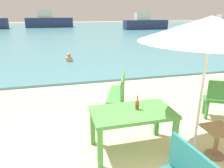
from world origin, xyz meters
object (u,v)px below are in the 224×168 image
object	(u,v)px
picnic_table_green	(132,117)
boat_cargo_ship	(145,23)
patio_umbrella	(211,29)
side_table_wood	(217,138)
bench_green_right	(119,91)
boat_tanker	(49,21)
beer_bottle_amber	(137,104)
swimmer_person	(69,58)

from	to	relation	value
picnic_table_green	boat_cargo_ship	size ratio (longest dim) A/B	0.22
patio_umbrella	picnic_table_green	bearing A→B (deg)	159.52
side_table_wood	boat_cargo_ship	world-z (taller)	boat_cargo_ship
picnic_table_green	patio_umbrella	world-z (taller)	patio_umbrella
bench_green_right	boat_tanker	distance (m)	32.87
boat_tanker	boat_cargo_ship	bearing A→B (deg)	-30.69
beer_bottle_amber	boat_tanker	world-z (taller)	boat_tanker
patio_umbrella	bench_green_right	bearing A→B (deg)	111.84
beer_bottle_amber	boat_tanker	xyz separation A→B (m)	(-2.14, 34.34, 0.18)
patio_umbrella	bench_green_right	size ratio (longest dim) A/B	1.84
side_table_wood	boat_tanker	size ratio (longest dim) A/B	0.07
side_table_wood	swimmer_person	size ratio (longest dim) A/B	1.32
swimmer_person	boat_cargo_ship	size ratio (longest dim) A/B	0.07
patio_umbrella	side_table_wood	distance (m)	1.80
side_table_wood	swimmer_person	xyz separation A→B (m)	(-1.94, 7.97, -0.11)
boat_cargo_ship	patio_umbrella	bearing A→B (deg)	-111.09
swimmer_person	bench_green_right	bearing A→B (deg)	-81.77
side_table_wood	picnic_table_green	bearing A→B (deg)	157.92
patio_umbrella	boat_tanker	bearing A→B (deg)	95.03
boat_cargo_ship	side_table_wood	bearing A→B (deg)	-110.40
picnic_table_green	boat_tanker	size ratio (longest dim) A/B	0.19
patio_umbrella	bench_green_right	world-z (taller)	patio_umbrella
beer_bottle_amber	patio_umbrella	xyz separation A→B (m)	(0.92, -0.42, 1.26)
picnic_table_green	side_table_wood	world-z (taller)	picnic_table_green
patio_umbrella	boat_tanker	distance (m)	34.91
beer_bottle_amber	swimmer_person	distance (m)	7.45
patio_umbrella	boat_cargo_ship	size ratio (longest dim) A/B	0.37
patio_umbrella	boat_tanker	xyz separation A→B (m)	(-3.06, 34.76, -1.08)
picnic_table_green	beer_bottle_amber	distance (m)	0.23
side_table_wood	patio_umbrella	bearing A→B (deg)	152.88
picnic_table_green	bench_green_right	bearing A→B (deg)	81.93
bench_green_right	boat_tanker	world-z (taller)	boat_tanker
picnic_table_green	patio_umbrella	bearing A→B (deg)	-20.48
side_table_wood	swimmer_person	distance (m)	8.20
swimmer_person	picnic_table_green	bearing A→B (deg)	-85.23
bench_green_right	boat_cargo_ship	bearing A→B (deg)	65.87
side_table_wood	boat_tanker	distance (m)	35.08
picnic_table_green	boat_tanker	world-z (taller)	boat_tanker
picnic_table_green	side_table_wood	bearing A→B (deg)	-22.08
swimmer_person	boat_tanker	world-z (taller)	boat_tanker
patio_umbrella	bench_green_right	distance (m)	2.64
bench_green_right	boat_tanker	size ratio (longest dim) A/B	0.17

